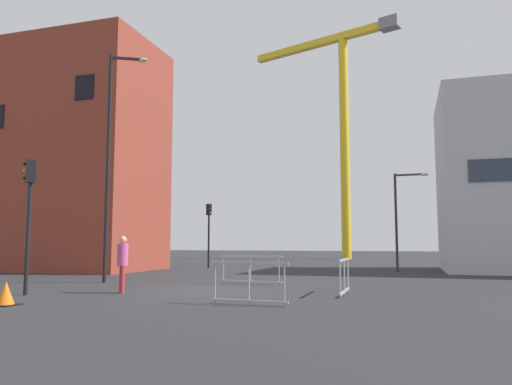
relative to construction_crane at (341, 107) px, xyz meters
The scene contains 12 objects.
ground 36.02m from the construction_crane, 90.61° to the right, with size 160.00×160.00×0.00m, color #28282B.
brick_building 28.21m from the construction_crane, 118.09° to the right, with size 9.44×6.32×13.16m.
construction_crane is the anchor object (origin of this frame).
streetlamp_tall 32.80m from the construction_crane, 100.07° to the right, with size 1.42×0.80×9.30m.
streetlamp_short 23.81m from the construction_crane, 74.27° to the right, with size 1.84×0.25×5.37m.
traffic_light_verge 38.08m from the construction_crane, 98.12° to the right, with size 0.37×0.36×4.11m.
traffic_light_island 23.69m from the construction_crane, 107.11° to the right, with size 0.39×0.33×4.00m.
pedestrian_walking 37.10m from the construction_crane, 94.47° to the right, with size 0.34×0.34×1.77m.
safety_barrier_rear 38.80m from the construction_crane, 86.74° to the right, with size 2.09×0.17×1.08m.
safety_barrier_front 36.00m from the construction_crane, 82.95° to the right, with size 0.07×2.20×1.08m.
safety_barrier_left_run 33.21m from the construction_crane, 89.69° to the right, with size 2.56×0.30×1.08m.
traffic_cone_on_verge 40.75m from the construction_crane, 95.71° to the right, with size 0.59×0.59×0.60m.
Camera 1 is at (6.27, -15.18, 1.57)m, focal length 34.50 mm.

